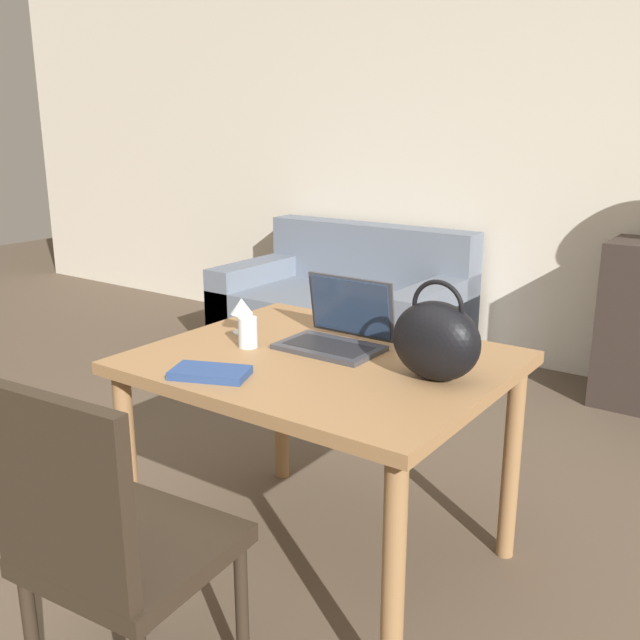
{
  "coord_description": "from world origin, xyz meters",
  "views": [
    {
      "loc": [
        1.26,
        -1.04,
        1.48
      ],
      "look_at": [
        0.0,
        0.73,
        0.87
      ],
      "focal_mm": 40.0,
      "sensor_mm": 36.0,
      "label": 1
    }
  ],
  "objects_px": {
    "couch": "(344,313)",
    "wine_glass": "(242,308)",
    "chair": "(109,540)",
    "laptop": "(339,328)",
    "drinking_glass": "(248,332)",
    "handbag": "(436,340)"
  },
  "relations": [
    {
      "from": "couch",
      "to": "wine_glass",
      "type": "distance_m",
      "value": 2.16
    },
    {
      "from": "chair",
      "to": "laptop",
      "type": "height_order",
      "value": "laptop"
    },
    {
      "from": "couch",
      "to": "drinking_glass",
      "type": "relative_size",
      "value": 14.76
    },
    {
      "from": "couch",
      "to": "laptop",
      "type": "xyz_separation_m",
      "value": [
        1.19,
        -1.83,
        0.53
      ]
    },
    {
      "from": "chair",
      "to": "handbag",
      "type": "bearing_deg",
      "value": 59.83
    },
    {
      "from": "couch",
      "to": "wine_glass",
      "type": "relative_size",
      "value": 11.85
    },
    {
      "from": "chair",
      "to": "handbag",
      "type": "distance_m",
      "value": 1.02
    },
    {
      "from": "drinking_glass",
      "to": "couch",
      "type": "bearing_deg",
      "value": 115.13
    },
    {
      "from": "chair",
      "to": "handbag",
      "type": "xyz_separation_m",
      "value": [
        0.41,
        0.87,
        0.35
      ]
    },
    {
      "from": "handbag",
      "to": "drinking_glass",
      "type": "bearing_deg",
      "value": -173.04
    },
    {
      "from": "chair",
      "to": "laptop",
      "type": "relative_size",
      "value": 2.79
    },
    {
      "from": "wine_glass",
      "to": "chair",
      "type": "bearing_deg",
      "value": -67.97
    },
    {
      "from": "laptop",
      "to": "handbag",
      "type": "bearing_deg",
      "value": -15.27
    },
    {
      "from": "couch",
      "to": "drinking_glass",
      "type": "height_order",
      "value": "drinking_glass"
    },
    {
      "from": "drinking_glass",
      "to": "wine_glass",
      "type": "relative_size",
      "value": 0.8
    },
    {
      "from": "handbag",
      "to": "wine_glass",
      "type": "bearing_deg",
      "value": 177.65
    },
    {
      "from": "chair",
      "to": "couch",
      "type": "bearing_deg",
      "value": 107.95
    },
    {
      "from": "laptop",
      "to": "wine_glass",
      "type": "distance_m",
      "value": 0.37
    },
    {
      "from": "drinking_glass",
      "to": "wine_glass",
      "type": "distance_m",
      "value": 0.17
    },
    {
      "from": "drinking_glass",
      "to": "handbag",
      "type": "relative_size",
      "value": 0.34
    },
    {
      "from": "drinking_glass",
      "to": "wine_glass",
      "type": "height_order",
      "value": "wine_glass"
    },
    {
      "from": "couch",
      "to": "laptop",
      "type": "distance_m",
      "value": 2.25
    }
  ]
}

